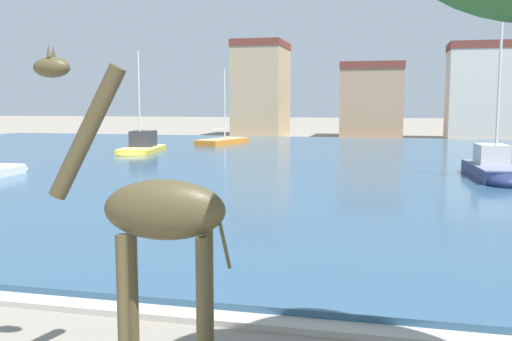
{
  "coord_description": "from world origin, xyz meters",
  "views": [
    {
      "loc": [
        3.49,
        -3.44,
        3.85
      ],
      "look_at": [
        0.3,
        10.02,
        2.2
      ],
      "focal_mm": 39.66,
      "sensor_mm": 36.0,
      "label": 1
    }
  ],
  "objects_px": {
    "giraffe_statue": "(154,216)",
    "sailboat_orange": "(226,142)",
    "sailboat_yellow": "(141,148)",
    "sailboat_navy": "(495,171)"
  },
  "relations": [
    {
      "from": "sailboat_orange",
      "to": "giraffe_statue",
      "type": "bearing_deg",
      "value": -74.86
    },
    {
      "from": "sailboat_yellow",
      "to": "sailboat_navy",
      "type": "height_order",
      "value": "sailboat_navy"
    },
    {
      "from": "sailboat_yellow",
      "to": "sailboat_navy",
      "type": "xyz_separation_m",
      "value": [
        22.89,
        -10.11,
        0.07
      ]
    },
    {
      "from": "giraffe_statue",
      "to": "sailboat_yellow",
      "type": "bearing_deg",
      "value": 115.17
    },
    {
      "from": "sailboat_yellow",
      "to": "sailboat_orange",
      "type": "height_order",
      "value": "sailboat_yellow"
    },
    {
      "from": "giraffe_statue",
      "to": "sailboat_yellow",
      "type": "xyz_separation_m",
      "value": [
        -14.96,
        31.82,
        -1.79
      ]
    },
    {
      "from": "sailboat_navy",
      "to": "sailboat_orange",
      "type": "relative_size",
      "value": 1.22
    },
    {
      "from": "sailboat_yellow",
      "to": "sailboat_orange",
      "type": "bearing_deg",
      "value": 69.8
    },
    {
      "from": "giraffe_statue",
      "to": "sailboat_orange",
      "type": "bearing_deg",
      "value": 105.14
    },
    {
      "from": "sailboat_yellow",
      "to": "sailboat_orange",
      "type": "xyz_separation_m",
      "value": [
        3.66,
        9.94,
        -0.18
      ]
    }
  ]
}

